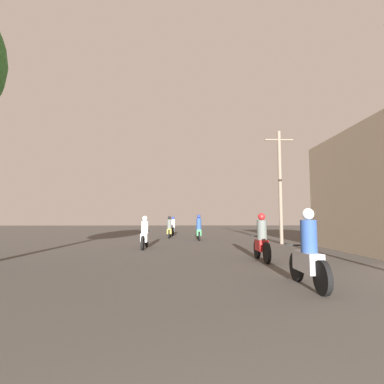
{
  "coord_description": "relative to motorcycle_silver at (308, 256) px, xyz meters",
  "views": [
    {
      "loc": [
        -0.5,
        0.18,
        1.41
      ],
      "look_at": [
        -0.07,
        18.18,
        2.99
      ],
      "focal_mm": 28.0,
      "sensor_mm": 36.0,
      "label": 1
    }
  ],
  "objects": [
    {
      "name": "motorcycle_yellow",
      "position": [
        -3.63,
        15.7,
        -0.02
      ],
      "size": [
        0.6,
        1.87,
        1.57
      ],
      "rotation": [
        0.0,
        0.0,
        0.01
      ],
      "color": "black",
      "rests_on": "ground_plane"
    },
    {
      "name": "motorcycle_white",
      "position": [
        -4.39,
        8.02,
        -0.03
      ],
      "size": [
        0.6,
        2.07,
        1.52
      ],
      "rotation": [
        0.0,
        0.0,
        0.12
      ],
      "color": "black",
      "rests_on": "ground_plane"
    },
    {
      "name": "motorcycle_green",
      "position": [
        -1.61,
        13.44,
        0.02
      ],
      "size": [
        0.6,
        1.99,
        1.65
      ],
      "rotation": [
        0.0,
        0.0,
        -0.13
      ],
      "color": "black",
      "rests_on": "ground_plane"
    },
    {
      "name": "motorcycle_black",
      "position": [
        -3.49,
        18.83,
        -0.02
      ],
      "size": [
        0.6,
        1.9,
        1.55
      ],
      "rotation": [
        0.0,
        0.0,
        -0.09
      ],
      "color": "black",
      "rests_on": "ground_plane"
    },
    {
      "name": "motorcycle_red",
      "position": [
        0.04,
        3.87,
        -0.0
      ],
      "size": [
        0.6,
        1.92,
        1.58
      ],
      "rotation": [
        0.0,
        0.0,
        -0.11
      ],
      "color": "black",
      "rests_on": "ground_plane"
    },
    {
      "name": "utility_pole_far",
      "position": [
        2.83,
        10.43,
        2.7
      ],
      "size": [
        1.6,
        0.2,
        6.36
      ],
      "color": "#6B5B4C",
      "rests_on": "ground_plane"
    },
    {
      "name": "motorcycle_silver",
      "position": [
        0.0,
        0.0,
        0.0
      ],
      "size": [
        0.6,
        1.93,
        1.61
      ],
      "rotation": [
        0.0,
        0.0,
        -0.05
      ],
      "color": "black",
      "rests_on": "ground_plane"
    }
  ]
}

